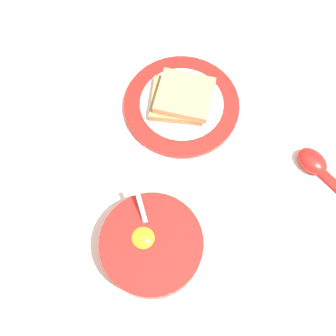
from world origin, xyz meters
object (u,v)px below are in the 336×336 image
egg_bowl (151,245)px  soup_spoon (318,167)px  toast_plate (182,105)px  toast_sandwich (181,98)px

egg_bowl → soup_spoon: (-0.32, 0.01, -0.01)m
soup_spoon → toast_plate: bearing=-56.7°
egg_bowl → toast_plate: 0.27m
egg_bowl → toast_sandwich: bearing=-128.7°
egg_bowl → toast_plate: size_ratio=0.75×
egg_bowl → toast_sandwich: egg_bowl is taller
toast_sandwich → soup_spoon: (-0.15, 0.22, -0.02)m
egg_bowl → toast_sandwich: (-0.17, -0.21, 0.00)m
toast_plate → soup_spoon: 0.27m
toast_sandwich → toast_plate: bearing=104.1°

